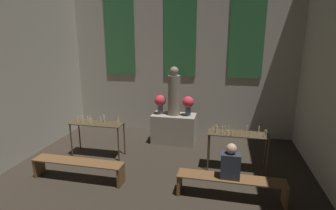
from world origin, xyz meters
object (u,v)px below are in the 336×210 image
(altar, at_px, (174,128))
(pew_back_right, at_px, (230,183))
(flower_vase_left, at_px, (160,102))
(candle_rack_right, at_px, (238,138))
(statue, at_px, (174,93))
(candle_rack_left, at_px, (97,127))
(flower_vase_right, at_px, (188,103))
(pew_back_left, at_px, (78,166))
(person_seated, at_px, (231,163))

(altar, relative_size, pew_back_right, 0.62)
(flower_vase_left, height_order, candle_rack_right, flower_vase_left)
(candle_rack_right, distance_m, pew_back_right, 1.32)
(statue, height_order, candle_rack_left, statue)
(statue, distance_m, candle_rack_left, 2.32)
(statue, relative_size, candle_rack_right, 1.02)
(pew_back_right, bearing_deg, flower_vase_left, 128.35)
(altar, bearing_deg, flower_vase_left, 180.00)
(flower_vase_left, xyz_separation_m, flower_vase_right, (0.82, 0.00, 0.00))
(statue, height_order, flower_vase_right, statue)
(flower_vase_left, height_order, pew_back_left, flower_vase_left)
(flower_vase_right, bearing_deg, pew_back_right, -64.85)
(candle_rack_left, bearing_deg, pew_back_left, -82.70)
(altar, bearing_deg, flower_vase_right, 0.00)
(flower_vase_left, distance_m, flower_vase_right, 0.82)
(altar, xyz_separation_m, pew_back_right, (1.61, -2.55, -0.10))
(pew_back_left, bearing_deg, person_seated, -0.00)
(flower_vase_right, bearing_deg, person_seated, -65.25)
(statue, bearing_deg, flower_vase_right, 0.00)
(flower_vase_left, distance_m, pew_back_right, 3.37)
(pew_back_right, bearing_deg, person_seated, -180.00)
(altar, relative_size, pew_back_left, 0.62)
(candle_rack_left, distance_m, pew_back_left, 1.33)
(statue, bearing_deg, pew_back_left, -122.22)
(flower_vase_right, xyz_separation_m, candle_rack_right, (1.34, -1.32, -0.43))
(candle_rack_left, distance_m, candle_rack_right, 3.52)
(flower_vase_right, distance_m, pew_back_left, 3.37)
(candle_rack_right, bearing_deg, statue, 143.02)
(statue, bearing_deg, altar, 0.00)
(altar, height_order, pew_back_left, altar)
(pew_back_left, distance_m, pew_back_right, 3.22)
(altar, distance_m, candle_rack_right, 2.22)
(pew_back_left, relative_size, person_seated, 2.94)
(statue, height_order, pew_back_right, statue)
(candle_rack_left, xyz_separation_m, candle_rack_right, (3.52, -0.01, -0.00))
(flower_vase_left, bearing_deg, flower_vase_right, 0.00)
(pew_back_left, bearing_deg, flower_vase_right, 51.65)
(flower_vase_right, height_order, pew_back_left, flower_vase_right)
(candle_rack_right, bearing_deg, person_seated, -97.80)
(candle_rack_right, bearing_deg, flower_vase_left, 148.60)
(candle_rack_left, height_order, pew_back_right, candle_rack_left)
(flower_vase_right, xyz_separation_m, pew_back_right, (1.20, -2.55, -0.88))
(altar, xyz_separation_m, person_seated, (1.59, -2.55, 0.31))
(pew_back_right, bearing_deg, candle_rack_left, 159.88)
(statue, relative_size, pew_back_left, 0.68)
(flower_vase_right, bearing_deg, candle_rack_left, -148.86)
(person_seated, bearing_deg, candle_rack_left, 159.76)
(altar, relative_size, candle_rack_right, 0.93)
(flower_vase_left, bearing_deg, altar, 0.00)
(candle_rack_left, bearing_deg, altar, 36.67)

